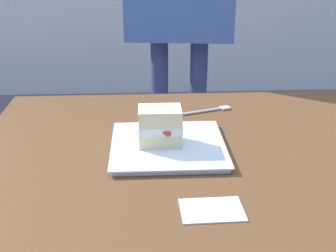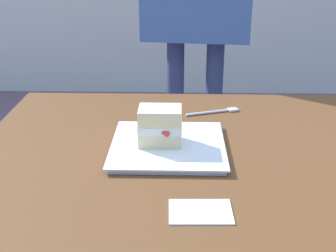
{
  "view_description": "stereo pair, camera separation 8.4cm",
  "coord_description": "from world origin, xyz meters",
  "views": [
    {
      "loc": [
        0.25,
        0.96,
        1.2
      ],
      "look_at": [
        0.19,
        -0.07,
        0.77
      ],
      "focal_mm": 48.16,
      "sensor_mm": 36.0,
      "label": 1
    },
    {
      "loc": [
        0.17,
        0.96,
        1.2
      ],
      "look_at": [
        0.19,
        -0.07,
        0.77
      ],
      "focal_mm": 48.16,
      "sensor_mm": 36.0,
      "label": 2
    }
  ],
  "objects": [
    {
      "name": "cake_slice",
      "position": [
        0.21,
        -0.07,
        0.77
      ],
      "size": [
        0.11,
        0.09,
        0.09
      ],
      "color": "beige",
      "rests_on": "dessert_plate"
    },
    {
      "name": "paper_napkin",
      "position": [
        0.12,
        0.21,
        0.71
      ],
      "size": [
        0.13,
        0.09,
        0.0
      ],
      "color": "white",
      "rests_on": "patio_table"
    },
    {
      "name": "dessert_fork",
      "position": [
        0.05,
        -0.33,
        0.71
      ],
      "size": [
        0.17,
        0.07,
        0.01
      ],
      "color": "silver",
      "rests_on": "patio_table"
    },
    {
      "name": "dessert_plate",
      "position": [
        0.19,
        -0.07,
        0.71
      ],
      "size": [
        0.29,
        0.29,
        0.02
      ],
      "color": "white",
      "rests_on": "patio_table"
    },
    {
      "name": "patio_table",
      "position": [
        0.0,
        0.0,
        0.62
      ],
      "size": [
        1.38,
        1.01,
        0.71
      ],
      "color": "brown",
      "rests_on": "ground"
    }
  ]
}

